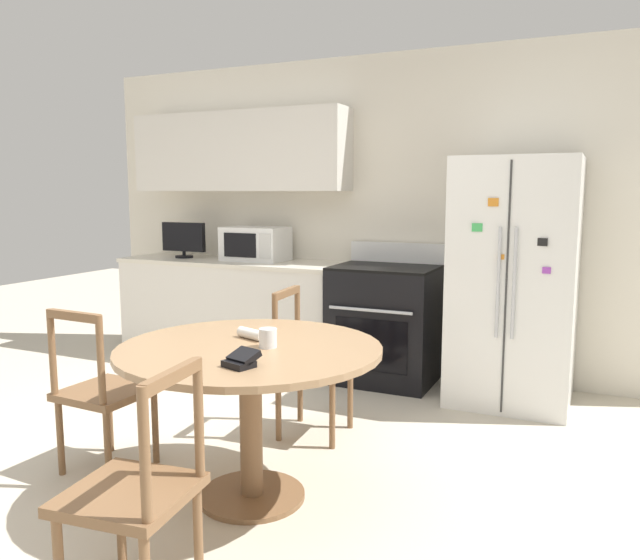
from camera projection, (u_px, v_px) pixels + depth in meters
ground_plane at (188, 500)px, 3.05m from camera, size 14.00×14.00×0.00m
back_wall at (339, 198)px, 5.31m from camera, size 5.20×0.44×2.60m
kitchen_counter at (233, 310)px, 5.54m from camera, size 2.05×0.64×0.90m
refrigerator at (514, 282)px, 4.40m from camera, size 0.82×0.80×1.73m
oven_range at (385, 323)px, 4.92m from camera, size 0.79×0.68×1.08m
microwave at (256, 244)px, 5.42m from camera, size 0.54×0.36×0.29m
countertop_tv at (184, 239)px, 5.63m from camera, size 0.44×0.16×0.32m
dining_table at (250, 374)px, 2.98m from camera, size 1.26×1.26×0.77m
dining_chair_left at (102, 393)px, 3.31m from camera, size 0.44×0.44×0.90m
dining_chair_near at (137, 494)px, 2.20m from camera, size 0.47×0.47×0.90m
dining_chair_far at (311, 365)px, 3.83m from camera, size 0.45×0.45×0.90m
candle_glass at (268, 339)px, 2.93m from camera, size 0.09×0.09×0.09m
folded_napkin at (251, 334)px, 3.09m from camera, size 0.17×0.11×0.05m
wallet at (241, 360)px, 2.61m from camera, size 0.15×0.16×0.07m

